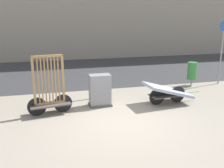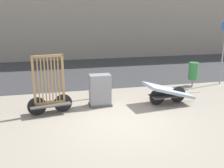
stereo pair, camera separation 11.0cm
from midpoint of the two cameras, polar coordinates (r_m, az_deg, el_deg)
ground_plane at (r=7.79m, az=2.49°, el=-8.41°), size 60.00×60.00×0.00m
road_strip at (r=14.51m, az=-5.14°, el=2.86°), size 56.00×7.36×0.01m
bike_cart_with_bedframe at (r=8.46m, az=-13.04°, el=-2.02°), size 2.02×0.74×1.89m
bike_cart_with_mattress at (r=9.40m, az=12.45°, el=-1.62°), size 2.18×1.09×0.78m
utility_cabinet at (r=8.99m, az=-2.26°, el=-1.64°), size 0.78×0.48×1.11m
trash_bin at (r=11.94m, az=17.55°, el=2.71°), size 0.41×0.41×1.04m
sign_post at (r=12.51m, az=23.41°, el=7.80°), size 0.46×0.06×2.85m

